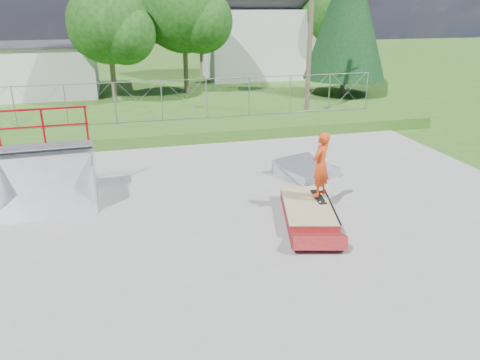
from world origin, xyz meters
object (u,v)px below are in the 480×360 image
object	(u,v)px
flat_bank_ramp	(306,170)
skater	(320,167)
quarter_pipe	(44,163)
grind_box	(308,211)

from	to	relation	value
flat_bank_ramp	skater	bearing A→B (deg)	-125.11
quarter_pipe	skater	bearing A→B (deg)	-19.40
grind_box	flat_bank_ramp	xyz separation A→B (m)	(1.16, 2.97, 0.05)
grind_box	quarter_pipe	size ratio (longest dim) A/B	1.09
quarter_pipe	skater	size ratio (longest dim) A/B	1.48
quarter_pipe	flat_bank_ramp	distance (m)	8.05
grind_box	flat_bank_ramp	size ratio (longest dim) A/B	1.68
flat_bank_ramp	skater	xyz separation A→B (m)	(-0.75, -2.71, 1.07)
flat_bank_ramp	skater	size ratio (longest dim) A/B	0.96
quarter_pipe	skater	world-z (taller)	quarter_pipe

